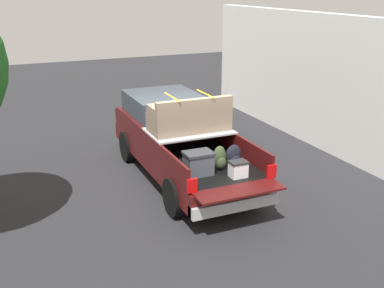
{
  "coord_description": "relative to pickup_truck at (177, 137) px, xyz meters",
  "views": [
    {
      "loc": [
        -9.95,
        4.08,
        4.63
      ],
      "look_at": [
        -0.6,
        0.0,
        1.1
      ],
      "focal_mm": 43.42,
      "sensor_mm": 36.0,
      "label": 1
    }
  ],
  "objects": [
    {
      "name": "building_facade",
      "position": [
        0.86,
        -4.73,
        0.96
      ],
      "size": [
        11.13,
        0.36,
        3.86
      ],
      "primitive_type": "cube",
      "color": "white",
      "rests_on": "ground_plane"
    },
    {
      "name": "ground_plane",
      "position": [
        -0.37,
        -0.0,
        -0.97
      ],
      "size": [
        40.0,
        40.0,
        0.0
      ],
      "primitive_type": "plane",
      "color": "#262628"
    },
    {
      "name": "pickup_truck",
      "position": [
        0.0,
        0.0,
        0.0
      ],
      "size": [
        6.05,
        2.06,
        2.23
      ],
      "color": "#470F0F",
      "rests_on": "ground_plane"
    }
  ]
}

